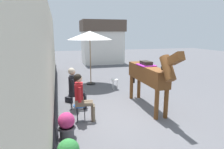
{
  "coord_description": "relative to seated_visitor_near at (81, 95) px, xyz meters",
  "views": [
    {
      "loc": [
        -2.2,
        -5.22,
        2.48
      ],
      "look_at": [
        -0.4,
        1.2,
        1.05
      ],
      "focal_mm": 31.03,
      "sensor_mm": 36.0,
      "label": 1
    }
  ],
  "objects": [
    {
      "name": "saddled_horse_center",
      "position": [
        2.25,
        0.37,
        0.38
      ],
      "size": [
        0.51,
        3.0,
        2.06
      ],
      "color": "brown",
      "rests_on": "ground_plane"
    },
    {
      "name": "seated_visitor_near",
      "position": [
        0.0,
        0.0,
        0.0
      ],
      "size": [
        0.61,
        0.49,
        1.39
      ],
      "color": "#194C99",
      "rests_on": "ground_plane"
    },
    {
      "name": "pub_facade_wall",
      "position": [
        -0.92,
        1.49,
        0.76
      ],
      "size": [
        0.34,
        14.0,
        3.4
      ],
      "color": "beige",
      "rests_on": "ground_plane"
    },
    {
      "name": "satchel_bag",
      "position": [
        -0.28,
        1.64,
        -0.68
      ],
      "size": [
        0.28,
        0.28,
        0.2
      ],
      "primitive_type": "cube",
      "rotation": [
        0.0,
        0.0,
        5.5
      ],
      "color": "black",
      "rests_on": "ground_plane"
    },
    {
      "name": "cafe_parasol",
      "position": [
        0.93,
        3.98,
        1.59
      ],
      "size": [
        2.1,
        2.1,
        2.58
      ],
      "color": "black",
      "rests_on": "ground_plane"
    },
    {
      "name": "distant_cottage",
      "position": [
        3.03,
        10.7,
        1.02
      ],
      "size": [
        3.4,
        2.6,
        3.5
      ],
      "color": "silver",
      "rests_on": "ground_plane"
    },
    {
      "name": "spare_stool_white",
      "position": [
        1.8,
        2.83,
        -0.38
      ],
      "size": [
        0.32,
        0.32,
        0.46
      ],
      "color": "white",
      "rests_on": "ground_plane"
    },
    {
      "name": "seated_visitor_far",
      "position": [
        -0.1,
        0.99,
        0.0
      ],
      "size": [
        0.61,
        0.48,
        1.39
      ],
      "color": "black",
      "rests_on": "ground_plane"
    },
    {
      "name": "ground_plane",
      "position": [
        1.63,
        2.99,
        -0.78
      ],
      "size": [
        40.0,
        40.0,
        0.0
      ],
      "primitive_type": "plane",
      "color": "#56565B"
    },
    {
      "name": "flower_planter_far",
      "position": [
        -0.47,
        -0.82,
        -0.44
      ],
      "size": [
        0.43,
        0.43,
        0.64
      ],
      "color": "#4C4C51",
      "rests_on": "ground_plane"
    }
  ]
}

